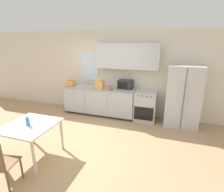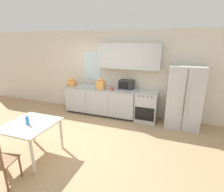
# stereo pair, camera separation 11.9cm
# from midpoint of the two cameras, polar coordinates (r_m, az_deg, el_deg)

# --- Properties ---
(ground_plane) EXTENTS (12.00, 12.00, 0.00)m
(ground_plane) POSITION_cam_midpoint_polar(r_m,az_deg,el_deg) (4.56, -7.02, -13.85)
(ground_plane) COLOR tan
(wall_back) EXTENTS (12.00, 0.38, 2.70)m
(wall_back) POSITION_cam_midpoint_polar(r_m,az_deg,el_deg) (5.73, 2.11, 8.44)
(wall_back) COLOR beige
(wall_back) RESTS_ON ground_plane
(kitchen_counter) EXTENTS (2.38, 0.66, 0.93)m
(kitchen_counter) POSITION_cam_midpoint_polar(r_m,az_deg,el_deg) (5.83, -3.06, -1.51)
(kitchen_counter) COLOR #333333
(kitchen_counter) RESTS_ON ground_plane
(oven_range) EXTENTS (0.64, 0.62, 0.91)m
(oven_range) POSITION_cam_midpoint_polar(r_m,az_deg,el_deg) (5.47, 11.73, -3.31)
(oven_range) COLOR #B7BABC
(oven_range) RESTS_ON ground_plane
(refrigerator) EXTENTS (0.91, 0.73, 1.75)m
(refrigerator) POSITION_cam_midpoint_polar(r_m,az_deg,el_deg) (5.27, 23.10, -0.36)
(refrigerator) COLOR silver
(refrigerator) RESTS_ON ground_plane
(kitchen_sink) EXTENTS (0.68, 0.42, 0.27)m
(kitchen_sink) POSITION_cam_midpoint_polar(r_m,az_deg,el_deg) (5.89, -7.11, 3.38)
(kitchen_sink) COLOR #B7BABC
(kitchen_sink) RESTS_ON kitchen_counter
(microwave) EXTENTS (0.45, 0.32, 0.27)m
(microwave) POSITION_cam_midpoint_polar(r_m,az_deg,el_deg) (5.53, 5.37, 3.79)
(microwave) COLOR #282828
(microwave) RESTS_ON kitchen_counter
(coffee_mug) EXTENTS (0.12, 0.09, 0.10)m
(coffee_mug) POSITION_cam_midpoint_polar(r_m,az_deg,el_deg) (5.32, 0.50, 2.41)
(coffee_mug) COLOR #BF4C3F
(coffee_mug) RESTS_ON kitchen_counter
(grocery_bag_0) EXTENTS (0.25, 0.21, 0.35)m
(grocery_bag_0) POSITION_cam_midpoint_polar(r_m,az_deg,el_deg) (5.47, -3.01, 3.90)
(grocery_bag_0) COLOR #DB994C
(grocery_bag_0) RESTS_ON kitchen_counter
(grocery_bag_1) EXTENTS (0.26, 0.22, 0.30)m
(grocery_bag_1) POSITION_cam_midpoint_polar(r_m,az_deg,el_deg) (5.99, -12.41, 4.42)
(grocery_bag_1) COLOR #DB994C
(grocery_bag_1) RESTS_ON kitchen_counter
(dining_table) EXTENTS (0.95, 0.99, 0.75)m
(dining_table) POSITION_cam_midpoint_polar(r_m,az_deg,el_deg) (4.00, -24.30, -9.60)
(dining_table) COLOR beige
(dining_table) RESTS_ON ground_plane
(drink_bottle) EXTENTS (0.07, 0.07, 0.21)m
(drink_bottle) POSITION_cam_midpoint_polar(r_m,az_deg,el_deg) (3.90, -25.13, -7.24)
(drink_bottle) COLOR #338CD8
(drink_bottle) RESTS_ON dining_table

